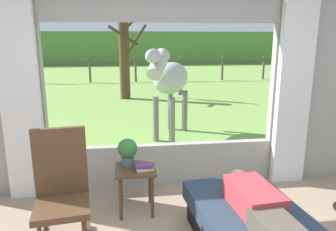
{
  "coord_description": "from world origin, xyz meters",
  "views": [
    {
      "loc": [
        -0.48,
        -1.74,
        1.91
      ],
      "look_at": [
        0.0,
        1.8,
        1.05
      ],
      "focal_mm": 34.29,
      "sensor_mm": 36.0,
      "label": 1
    }
  ],
  "objects_px": {
    "reclining_person": "(263,210)",
    "book_stack": "(144,167)",
    "pasture_tree": "(125,59)",
    "rocking_chair": "(62,191)",
    "horse": "(170,79)",
    "potted_plant": "(128,151)",
    "side_table": "(136,176)"
  },
  "relations": [
    {
      "from": "book_stack",
      "to": "pasture_tree",
      "type": "relative_size",
      "value": 0.08
    },
    {
      "from": "reclining_person",
      "to": "rocking_chair",
      "type": "bearing_deg",
      "value": 157.94
    },
    {
      "from": "potted_plant",
      "to": "book_stack",
      "type": "bearing_deg",
      "value": -34.28
    },
    {
      "from": "reclining_person",
      "to": "book_stack",
      "type": "distance_m",
      "value": 1.35
    },
    {
      "from": "horse",
      "to": "side_table",
      "type": "bearing_deg",
      "value": 100.99
    },
    {
      "from": "side_table",
      "to": "book_stack",
      "type": "height_order",
      "value": "book_stack"
    },
    {
      "from": "rocking_chair",
      "to": "book_stack",
      "type": "bearing_deg",
      "value": 22.99
    },
    {
      "from": "horse",
      "to": "pasture_tree",
      "type": "bearing_deg",
      "value": -52.49
    },
    {
      "from": "potted_plant",
      "to": "horse",
      "type": "bearing_deg",
      "value": 72.35
    },
    {
      "from": "book_stack",
      "to": "pasture_tree",
      "type": "distance_m",
      "value": 7.11
    },
    {
      "from": "rocking_chair",
      "to": "pasture_tree",
      "type": "height_order",
      "value": "pasture_tree"
    },
    {
      "from": "rocking_chair",
      "to": "side_table",
      "type": "xyz_separation_m",
      "value": [
        0.69,
        0.51,
        -0.12
      ]
    },
    {
      "from": "rocking_chair",
      "to": "potted_plant",
      "type": "bearing_deg",
      "value": 36.06
    },
    {
      "from": "reclining_person",
      "to": "horse",
      "type": "height_order",
      "value": "horse"
    },
    {
      "from": "reclining_person",
      "to": "book_stack",
      "type": "height_order",
      "value": "reclining_person"
    },
    {
      "from": "rocking_chair",
      "to": "horse",
      "type": "height_order",
      "value": "horse"
    },
    {
      "from": "rocking_chair",
      "to": "pasture_tree",
      "type": "bearing_deg",
      "value": 78.2
    },
    {
      "from": "reclining_person",
      "to": "horse",
      "type": "distance_m",
      "value": 3.79
    },
    {
      "from": "book_stack",
      "to": "horse",
      "type": "xyz_separation_m",
      "value": [
        0.66,
        2.75,
        0.6
      ]
    },
    {
      "from": "reclining_person",
      "to": "side_table",
      "type": "xyz_separation_m",
      "value": [
        -1.02,
        1.04,
        -0.1
      ]
    },
    {
      "from": "horse",
      "to": "pasture_tree",
      "type": "distance_m",
      "value": 4.4
    },
    {
      "from": "potted_plant",
      "to": "horse",
      "type": "height_order",
      "value": "horse"
    },
    {
      "from": "potted_plant",
      "to": "pasture_tree",
      "type": "relative_size",
      "value": 0.12
    },
    {
      "from": "book_stack",
      "to": "pasture_tree",
      "type": "xyz_separation_m",
      "value": [
        -0.16,
        7.07,
        0.74
      ]
    },
    {
      "from": "book_stack",
      "to": "horse",
      "type": "bearing_deg",
      "value": 76.43
    },
    {
      "from": "reclining_person",
      "to": "pasture_tree",
      "type": "bearing_deg",
      "value": 92.74
    },
    {
      "from": "reclining_person",
      "to": "potted_plant",
      "type": "relative_size",
      "value": 4.49
    },
    {
      "from": "reclining_person",
      "to": "rocking_chair",
      "type": "height_order",
      "value": "rocking_chair"
    },
    {
      "from": "potted_plant",
      "to": "horse",
      "type": "distance_m",
      "value": 2.8
    },
    {
      "from": "side_table",
      "to": "horse",
      "type": "relative_size",
      "value": 0.3
    },
    {
      "from": "book_stack",
      "to": "horse",
      "type": "relative_size",
      "value": 0.12
    },
    {
      "from": "potted_plant",
      "to": "rocking_chair",
      "type": "bearing_deg",
      "value": -136.88
    }
  ]
}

